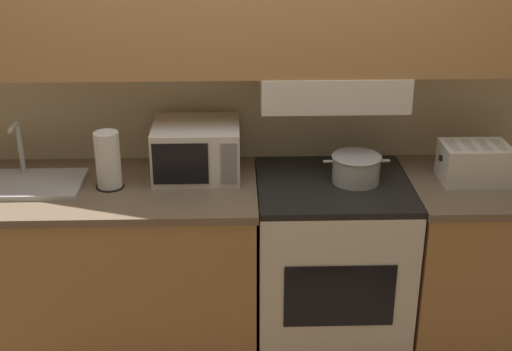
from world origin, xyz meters
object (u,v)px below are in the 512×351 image
at_px(stove_range, 330,268).
at_px(cooking_pot, 356,168).
at_px(microwave, 197,149).
at_px(toaster, 474,163).
at_px(paper_towel_roll, 108,160).
at_px(sink_basin, 17,183).

relative_size(stove_range, cooking_pot, 2.95).
xyz_separation_m(microwave, toaster, (1.28, -0.12, -0.03)).
height_order(microwave, paper_towel_roll, paper_towel_roll).
bearing_deg(sink_basin, stove_range, 0.19).
xyz_separation_m(stove_range, microwave, (-0.63, 0.12, 0.58)).
height_order(stove_range, microwave, microwave).
bearing_deg(stove_range, cooking_pot, 4.82).
height_order(toaster, sink_basin, sink_basin).
xyz_separation_m(stove_range, toaster, (0.65, 0.00, 0.55)).
xyz_separation_m(sink_basin, paper_towel_roll, (0.42, -0.01, 0.11)).
distance_m(toaster, sink_basin, 2.10).
height_order(cooking_pot, paper_towel_roll, paper_towel_roll).
distance_m(cooking_pot, microwave, 0.75).
distance_m(stove_range, microwave, 0.87).
relative_size(cooking_pot, paper_towel_roll, 1.17).
bearing_deg(cooking_pot, paper_towel_roll, -178.61).
relative_size(stove_range, microwave, 2.27).
relative_size(cooking_pot, microwave, 0.77).
bearing_deg(stove_range, sink_basin, -179.81).
relative_size(stove_range, sink_basin, 1.54).
bearing_deg(paper_towel_roll, sink_basin, 178.10).
distance_m(stove_range, toaster, 0.85).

